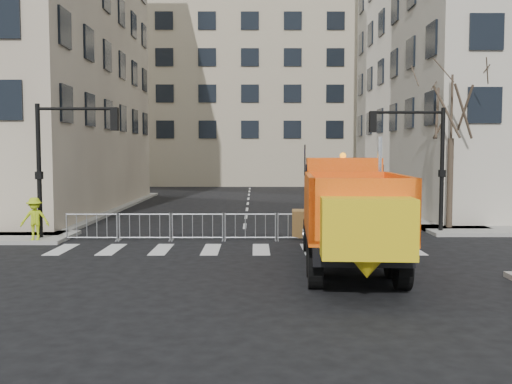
{
  "coord_description": "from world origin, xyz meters",
  "views": [
    {
      "loc": [
        0.47,
        -14.87,
        3.51
      ],
      "look_at": [
        0.51,
        2.5,
        2.29
      ],
      "focal_mm": 40.0,
      "sensor_mm": 36.0,
      "label": 1
    }
  ],
  "objects_px": {
    "plow_truck": "(349,210)",
    "cop_a": "(330,223)",
    "cop_c": "(342,223)",
    "newspaper_box": "(318,224)",
    "cop_b": "(374,224)",
    "worker": "(35,219)"
  },
  "relations": [
    {
      "from": "plow_truck",
      "to": "newspaper_box",
      "type": "xyz_separation_m",
      "value": [
        -0.35,
        5.33,
        -1.08
      ]
    },
    {
      "from": "cop_b",
      "to": "cop_c",
      "type": "bearing_deg",
      "value": -5.97
    },
    {
      "from": "cop_a",
      "to": "plow_truck",
      "type": "bearing_deg",
      "value": 76.53
    },
    {
      "from": "cop_a",
      "to": "cop_c",
      "type": "bearing_deg",
      "value": 176.75
    },
    {
      "from": "cop_a",
      "to": "newspaper_box",
      "type": "distance_m",
      "value": 1.11
    },
    {
      "from": "plow_truck",
      "to": "cop_a",
      "type": "height_order",
      "value": "plow_truck"
    },
    {
      "from": "plow_truck",
      "to": "cop_b",
      "type": "height_order",
      "value": "plow_truck"
    },
    {
      "from": "cop_c",
      "to": "newspaper_box",
      "type": "bearing_deg",
      "value": -93.52
    },
    {
      "from": "cop_a",
      "to": "cop_b",
      "type": "xyz_separation_m",
      "value": [
        1.7,
        0.14,
        -0.06
      ]
    },
    {
      "from": "cop_b",
      "to": "cop_c",
      "type": "distance_m",
      "value": 1.22
    },
    {
      "from": "cop_c",
      "to": "newspaper_box",
      "type": "relative_size",
      "value": 1.55
    },
    {
      "from": "cop_b",
      "to": "newspaper_box",
      "type": "relative_size",
      "value": 1.44
    },
    {
      "from": "plow_truck",
      "to": "newspaper_box",
      "type": "bearing_deg",
      "value": 7.37
    },
    {
      "from": "cop_c",
      "to": "worker",
      "type": "bearing_deg",
      "value": -46.25
    },
    {
      "from": "cop_a",
      "to": "worker",
      "type": "xyz_separation_m",
      "value": [
        -11.24,
        0.47,
        0.11
      ]
    },
    {
      "from": "cop_a",
      "to": "cop_b",
      "type": "relative_size",
      "value": 1.07
    },
    {
      "from": "cop_c",
      "to": "worker",
      "type": "relative_size",
      "value": 1.04
    },
    {
      "from": "cop_c",
      "to": "cop_b",
      "type": "bearing_deg",
      "value": 138.18
    },
    {
      "from": "plow_truck",
      "to": "cop_a",
      "type": "relative_size",
      "value": 6.14
    },
    {
      "from": "cop_b",
      "to": "cop_c",
      "type": "xyz_separation_m",
      "value": [
        -1.22,
        -0.05,
        0.06
      ]
    },
    {
      "from": "cop_c",
      "to": "newspaper_box",
      "type": "xyz_separation_m",
      "value": [
        -0.82,
        0.95,
        -0.15
      ]
    },
    {
      "from": "newspaper_box",
      "to": "cop_c",
      "type": "bearing_deg",
      "value": -40.74
    }
  ]
}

